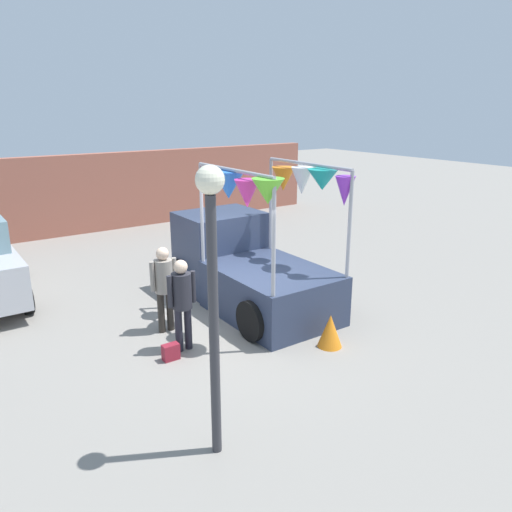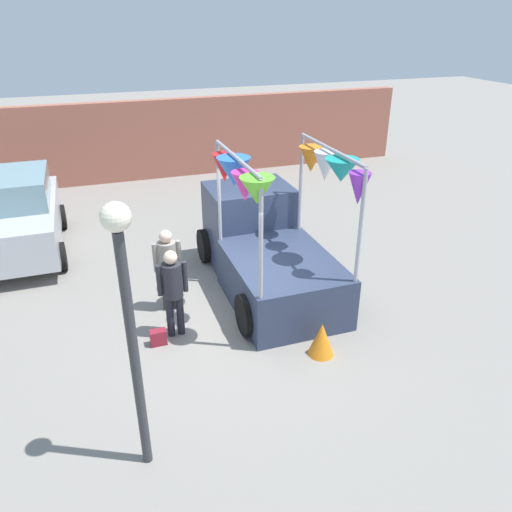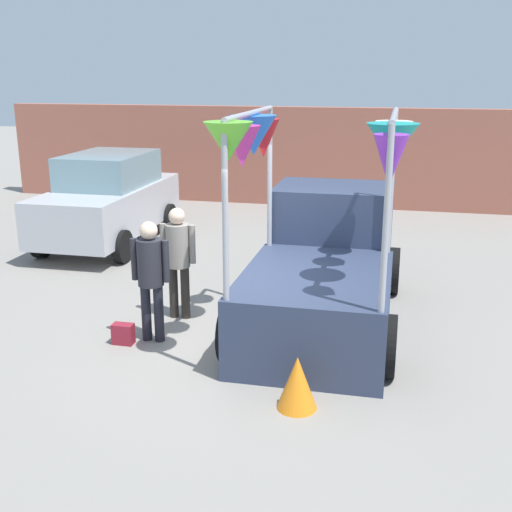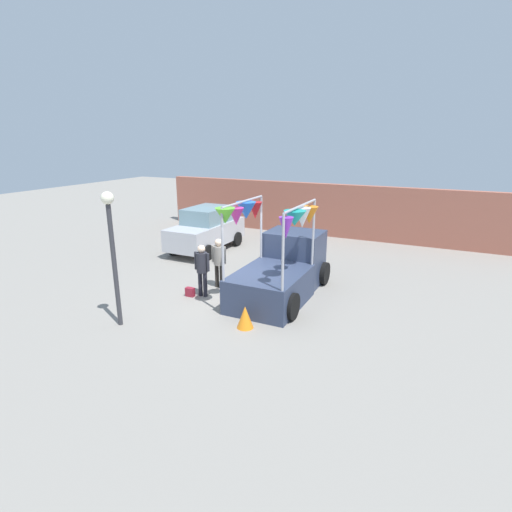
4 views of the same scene
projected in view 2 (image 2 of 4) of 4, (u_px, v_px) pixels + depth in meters
ground_plane at (235, 314)px, 9.52m from camera, size 60.00×60.00×0.00m
vendor_truck at (264, 242)px, 10.28m from camera, size 2.53×4.07×3.05m
parked_car at (18, 215)px, 11.59m from camera, size 1.88×4.00×1.88m
person_customer at (173, 286)px, 8.50m from camera, size 0.53×0.34×1.65m
person_vendor at (168, 263)px, 9.26m from camera, size 0.53×0.34×1.65m
handbag at (158, 337)px, 8.60m from camera, size 0.28×0.16×0.28m
street_lamp at (127, 305)px, 5.41m from camera, size 0.32×0.32×3.53m
brick_boundary_wall at (154, 140)px, 16.76m from camera, size 18.00×0.36×2.60m
folded_kite_bundle_tangerine at (322, 339)px, 8.29m from camera, size 0.45×0.45×0.60m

